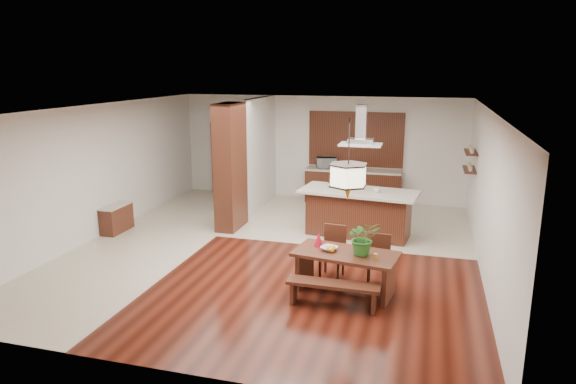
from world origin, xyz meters
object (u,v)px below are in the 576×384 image
(kitchen_island, at_px, (358,212))
(range_hood, at_px, (361,125))
(dining_bench, at_px, (333,295))
(pendant_lantern, at_px, (349,160))
(foliage_plant, at_px, (363,238))
(island_cup, at_px, (377,190))
(dining_chair_right, at_px, (378,261))
(dining_table, at_px, (346,263))
(fruit_bowl, at_px, (329,248))
(microwave, at_px, (326,163))
(hallway_console, at_px, (117,219))
(dining_chair_left, at_px, (332,252))

(kitchen_island, xyz_separation_m, range_hood, (-0.00, 0.00, 1.93))
(dining_bench, bearing_deg, pendant_lantern, 81.20)
(foliage_plant, xyz_separation_m, island_cup, (-0.09, 2.96, 0.11))
(dining_chair_right, bearing_deg, foliage_plant, -117.47)
(pendant_lantern, height_order, foliage_plant, pendant_lantern)
(dining_table, relative_size, foliage_plant, 3.12)
(fruit_bowl, distance_m, kitchen_island, 3.02)
(dining_table, distance_m, microwave, 6.07)
(hallway_console, height_order, dining_table, dining_table)
(range_hood, bearing_deg, foliage_plant, -81.03)
(hallway_console, height_order, dining_bench, hallway_console)
(range_hood, xyz_separation_m, island_cup, (0.39, -0.11, -1.37))
(dining_table, xyz_separation_m, dining_chair_right, (0.49, 0.44, -0.08))
(pendant_lantern, xyz_separation_m, range_hood, (-0.21, 3.03, 0.22))
(foliage_plant, relative_size, island_cup, 4.47)
(dining_chair_right, relative_size, foliage_plant, 1.52)
(pendant_lantern, bearing_deg, dining_table, 0.00)
(dining_table, relative_size, island_cup, 13.97)
(hallway_console, height_order, dining_chair_right, dining_chair_right)
(fruit_bowl, relative_size, kitchen_island, 0.10)
(range_hood, xyz_separation_m, microwave, (-1.30, 2.82, -1.37))
(hallway_console, relative_size, dining_chair_right, 1.01)
(pendant_lantern, bearing_deg, foliage_plant, -6.67)
(hallway_console, relative_size, fruit_bowl, 3.29)
(dining_bench, relative_size, fruit_bowl, 5.43)
(dining_chair_left, relative_size, kitchen_island, 0.35)
(dining_bench, distance_m, island_cup, 3.65)
(microwave, bearing_deg, dining_chair_right, -88.50)
(dining_bench, height_order, dining_chair_left, dining_chair_left)
(dining_table, height_order, microwave, microwave)
(foliage_plant, bearing_deg, kitchen_island, 98.98)
(foliage_plant, bearing_deg, fruit_bowl, 174.64)
(dining_bench, height_order, range_hood, range_hood)
(dining_bench, xyz_separation_m, kitchen_island, (-0.12, 3.63, 0.33))
(pendant_lantern, relative_size, island_cup, 10.20)
(kitchen_island, bearing_deg, range_hood, 96.88)
(hallway_console, distance_m, microwave, 5.75)
(hallway_console, distance_m, dining_chair_left, 5.36)
(dining_table, relative_size, dining_bench, 1.23)
(foliage_plant, bearing_deg, dining_chair_left, 135.30)
(kitchen_island, height_order, range_hood, range_hood)
(island_cup, bearing_deg, foliage_plant, -88.25)
(foliage_plant, bearing_deg, pendant_lantern, 173.33)
(hallway_console, xyz_separation_m, fruit_bowl, (5.26, -1.81, 0.42))
(dining_bench, bearing_deg, island_cup, 85.52)
(dining_table, height_order, island_cup, island_cup)
(dining_chair_right, bearing_deg, hallway_console, 164.51)
(dining_chair_left, distance_m, pendant_lantern, 1.90)
(pendant_lantern, relative_size, kitchen_island, 0.49)
(island_cup, bearing_deg, microwave, 120.10)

